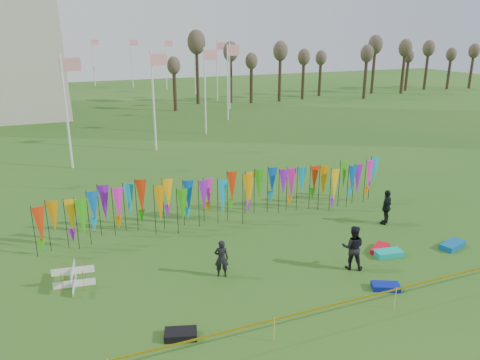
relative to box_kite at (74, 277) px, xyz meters
name	(u,v)px	position (x,y,z in m)	size (l,w,h in m)	color
ground	(293,294)	(7.70, -3.65, -0.45)	(160.00, 160.00, 0.00)	#245518
banner_row	(229,191)	(7.98, 3.93, 1.19)	(18.64, 0.64, 2.52)	black
caution_tape_near	(320,309)	(7.47, -5.94, 0.33)	(26.00, 0.02, 0.90)	#DBB104
tree_line	(346,54)	(39.70, 40.35, 5.72)	(53.92, 1.92, 7.84)	#3C2B1E
box_kite	(74,277)	(0.00, 0.00, 0.00)	(0.81, 0.81, 0.90)	red
person_left	(221,258)	(5.65, -1.33, 0.35)	(0.58, 0.43, 1.60)	black
person_mid	(353,247)	(10.96, -2.79, 0.51)	(0.94, 0.58, 1.93)	black
person_right	(386,207)	(15.35, 0.51, 0.47)	(1.08, 0.62, 1.85)	black
kite_bag_turquoise	(389,253)	(13.15, -2.48, -0.33)	(1.23, 0.62, 0.25)	#0CB5AA
kite_bag_blue	(386,286)	(11.22, -4.70, -0.34)	(1.06, 0.55, 0.22)	#0A1DA3
kite_bag_red	(380,249)	(13.12, -1.94, -0.34)	(1.20, 0.55, 0.22)	red
kite_bag_black	(181,334)	(3.02, -4.60, -0.33)	(1.06, 0.61, 0.25)	black
kite_bag_teal	(452,245)	(16.44, -2.93, -0.33)	(1.30, 0.62, 0.25)	#0B5CA3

